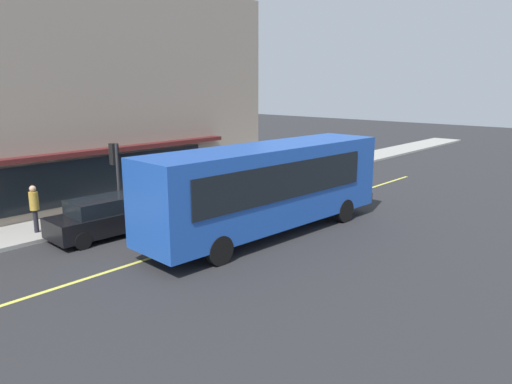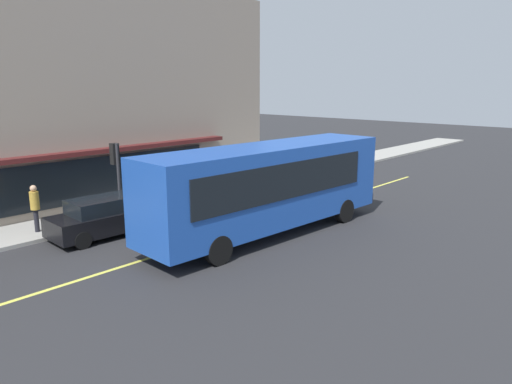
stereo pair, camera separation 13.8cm
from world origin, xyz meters
name	(u,v)px [view 2 (the right image)]	position (x,y,z in m)	size (l,w,h in m)	color
ground	(190,245)	(0.00, 0.00, 0.00)	(120.00, 120.00, 0.00)	#28282B
sidewalk	(107,215)	(0.00, 5.73, 0.07)	(80.00, 2.76, 0.15)	#9E9B93
lane_centre_stripe	(190,245)	(0.00, 0.00, 0.00)	(36.00, 0.16, 0.01)	#D8D14C
storefront_building	(9,94)	(-0.92, 12.72, 5.28)	(25.30, 11.83, 10.57)	gray
bus	(269,185)	(3.01, -1.22, 1.99)	(11.24, 3.06, 3.50)	#1E4CAD
traffic_light	(116,163)	(0.09, 4.84, 2.53)	(0.30, 0.52, 3.20)	#2D2D33
car_black	(106,217)	(-1.43, 3.32, 0.74)	(4.36, 1.98, 1.52)	black
pedestrian_near_storefront	(197,175)	(5.59, 6.01, 1.09)	(0.34, 0.34, 1.58)	black
pedestrian_mid_block	(35,204)	(-3.23, 5.32, 1.27)	(0.34, 0.34, 1.85)	black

